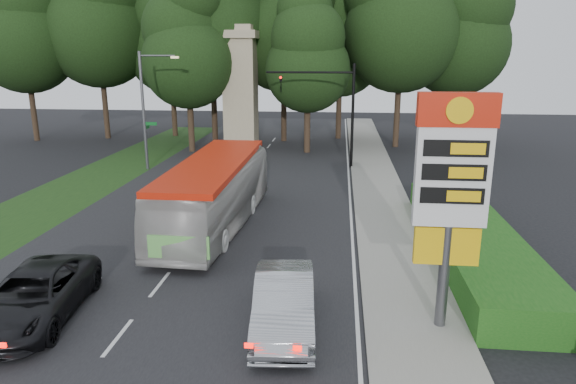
# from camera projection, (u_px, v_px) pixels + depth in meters

# --- Properties ---
(ground) EXTENTS (120.00, 120.00, 0.00)m
(ground) POSITION_uv_depth(u_px,v_px,m) (111.00, 348.00, 14.10)
(ground) COLOR black
(ground) RESTS_ON ground
(road_surface) EXTENTS (14.00, 80.00, 0.02)m
(road_surface) POSITION_uv_depth(u_px,v_px,m) (214.00, 215.00, 25.62)
(road_surface) COLOR black
(road_surface) RESTS_ON ground
(sidewalk_right) EXTENTS (3.00, 80.00, 0.12)m
(sidewalk_right) POSITION_uv_depth(u_px,v_px,m) (387.00, 220.00, 24.79)
(sidewalk_right) COLOR gray
(sidewalk_right) RESTS_ON ground
(grass_verge_left) EXTENTS (5.00, 50.00, 0.02)m
(grass_verge_left) POSITION_uv_depth(u_px,v_px,m) (89.00, 182.00, 32.31)
(grass_verge_left) COLOR #193814
(grass_verge_left) RESTS_ON ground
(hedge) EXTENTS (3.00, 14.00, 1.20)m
(hedge) POSITION_uv_depth(u_px,v_px,m) (472.00, 240.00, 20.51)
(hedge) COLOR #1A5015
(hedge) RESTS_ON ground
(gas_station_pylon) EXTENTS (2.10, 0.45, 6.85)m
(gas_station_pylon) POSITION_uv_depth(u_px,v_px,m) (452.00, 182.00, 13.97)
(gas_station_pylon) COLOR #59595E
(gas_station_pylon) RESTS_ON ground
(traffic_signal_mast) EXTENTS (6.10, 0.35, 7.20)m
(traffic_signal_mast) POSITION_uv_depth(u_px,v_px,m) (334.00, 101.00, 35.39)
(traffic_signal_mast) COLOR black
(traffic_signal_mast) RESTS_ON ground
(streetlight_signs) EXTENTS (2.75, 0.98, 8.00)m
(streetlight_signs) POSITION_uv_depth(u_px,v_px,m) (146.00, 105.00, 34.76)
(streetlight_signs) COLOR #59595E
(streetlight_signs) RESTS_ON ground
(monument) EXTENTS (3.00, 3.00, 10.05)m
(monument) POSITION_uv_depth(u_px,v_px,m) (241.00, 88.00, 41.78)
(monument) COLOR tan
(monument) RESTS_ON ground
(tree_far_west) EXTENTS (8.96, 8.96, 17.60)m
(tree_far_west) POSITION_uv_depth(u_px,v_px,m) (22.00, 20.00, 45.15)
(tree_far_west) COLOR #2D2116
(tree_far_west) RESTS_ON ground
(tree_west_mid) EXTENTS (9.80, 9.80, 19.25)m
(tree_west_mid) POSITION_uv_depth(u_px,v_px,m) (96.00, 9.00, 46.23)
(tree_west_mid) COLOR #2D2116
(tree_west_mid) RESTS_ON ground
(tree_west_near) EXTENTS (8.40, 8.40, 16.50)m
(tree_west_near) POSITION_uv_depth(u_px,v_px,m) (169.00, 30.00, 48.00)
(tree_west_near) COLOR #2D2116
(tree_west_near) RESTS_ON ground
(tree_center_left) EXTENTS (10.08, 10.08, 19.80)m
(tree_center_left) POSITION_uv_depth(u_px,v_px,m) (210.00, 2.00, 43.15)
(tree_center_left) COLOR #2D2116
(tree_center_left) RESTS_ON ground
(tree_center_right) EXTENTS (9.24, 9.24, 18.15)m
(tree_center_right) POSITION_uv_depth(u_px,v_px,m) (284.00, 16.00, 44.76)
(tree_center_right) COLOR #2D2116
(tree_center_right) RESTS_ON ground
(tree_east_near) EXTENTS (8.12, 8.12, 15.95)m
(tree_east_near) POSITION_uv_depth(u_px,v_px,m) (341.00, 33.00, 46.54)
(tree_east_near) COLOR #2D2116
(tree_east_near) RESTS_ON ground
(tree_east_mid) EXTENTS (9.52, 9.52, 18.70)m
(tree_east_mid) POSITION_uv_depth(u_px,v_px,m) (403.00, 9.00, 41.78)
(tree_east_mid) COLOR #2D2116
(tree_east_mid) RESTS_ON ground
(tree_far_east) EXTENTS (8.68, 8.68, 17.05)m
(tree_far_east) POSITION_uv_depth(u_px,v_px,m) (459.00, 23.00, 43.48)
(tree_far_east) COLOR #2D2116
(tree_far_east) RESTS_ON ground
(tree_monument_left) EXTENTS (7.28, 7.28, 14.30)m
(tree_monument_left) POSITION_uv_depth(u_px,v_px,m) (187.00, 43.00, 40.28)
(tree_monument_left) COLOR #2D2116
(tree_monument_left) RESTS_ON ground
(tree_monument_right) EXTENTS (6.72, 6.72, 13.20)m
(tree_monument_right) POSITION_uv_depth(u_px,v_px,m) (308.00, 51.00, 40.01)
(tree_monument_right) COLOR #2D2116
(tree_monument_right) RESTS_ON ground
(transit_bus) EXTENTS (3.26, 11.49, 3.17)m
(transit_bus) POSITION_uv_depth(u_px,v_px,m) (215.00, 194.00, 23.54)
(transit_bus) COLOR beige
(transit_bus) RESTS_ON ground
(sedan_silver) EXTENTS (2.11, 5.03, 1.62)m
(sedan_silver) POSITION_uv_depth(u_px,v_px,m) (284.00, 302.00, 14.95)
(sedan_silver) COLOR #AEB1B6
(sedan_silver) RESTS_ON ground
(suv_charcoal) EXTENTS (3.13, 5.72, 1.52)m
(suv_charcoal) POSITION_uv_depth(u_px,v_px,m) (34.00, 295.00, 15.49)
(suv_charcoal) COLOR black
(suv_charcoal) RESTS_ON ground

